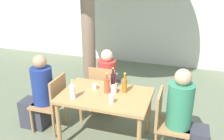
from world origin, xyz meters
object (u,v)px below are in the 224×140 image
(patio_chair_1, at_px, (167,120))
(soda_bottle_1, at_px, (107,85))
(wine_bottle_2, at_px, (113,80))
(amber_bottle_3, at_px, (125,85))
(person_seated_0, at_px, (39,96))
(patio_chair_0, at_px, (52,101))
(person_seated_2, at_px, (109,83))
(water_bottle_0, at_px, (73,91))
(drinking_glass_0, at_px, (112,99))
(drinking_glass_1, at_px, (114,89))
(person_seated_1, at_px, (185,120))
(dining_table_front, at_px, (105,100))
(drinking_glass_2, at_px, (95,86))
(patio_chair_2, at_px, (104,88))

(patio_chair_1, relative_size, soda_bottle_1, 3.07)
(wine_bottle_2, bearing_deg, amber_bottle_3, -19.99)
(person_seated_0, bearing_deg, patio_chair_0, 90.00)
(person_seated_2, relative_size, wine_bottle_2, 3.61)
(water_bottle_0, relative_size, soda_bottle_1, 0.90)
(water_bottle_0, distance_m, drinking_glass_0, 0.54)
(patio_chair_0, relative_size, person_seated_0, 0.74)
(drinking_glass_1, bearing_deg, patio_chair_1, -5.27)
(person_seated_1, relative_size, wine_bottle_2, 3.94)
(dining_table_front, xyz_separation_m, drinking_glass_0, (0.16, -0.21, 0.15))
(wine_bottle_2, distance_m, drinking_glass_1, 0.17)
(person_seated_1, distance_m, drinking_glass_1, 1.02)
(drinking_glass_2, bearing_deg, person_seated_2, 93.39)
(person_seated_0, distance_m, drinking_glass_2, 0.93)
(patio_chair_1, relative_size, wine_bottle_2, 2.85)
(dining_table_front, relative_size, soda_bottle_1, 4.24)
(drinking_glass_2, bearing_deg, drinking_glass_0, -41.56)
(patio_chair_0, distance_m, soda_bottle_1, 0.93)
(soda_bottle_1, xyz_separation_m, drinking_glass_2, (-0.21, 0.05, -0.07))
(patio_chair_2, height_order, drinking_glass_2, patio_chair_2)
(person_seated_2, xyz_separation_m, wine_bottle_2, (0.29, -0.68, 0.37))
(person_seated_1, relative_size, soda_bottle_1, 4.24)
(person_seated_0, bearing_deg, drinking_glass_0, 80.58)
(amber_bottle_3, bearing_deg, person_seated_0, -173.64)
(patio_chair_1, relative_size, person_seated_0, 0.74)
(patio_chair_2, distance_m, soda_bottle_1, 0.73)
(soda_bottle_1, xyz_separation_m, drinking_glass_1, (0.10, 0.01, -0.05))
(wine_bottle_2, bearing_deg, person_seated_2, 113.26)
(amber_bottle_3, distance_m, drinking_glass_0, 0.37)
(person_seated_2, bearing_deg, soda_bottle_1, 107.03)
(wine_bottle_2, bearing_deg, drinking_glass_0, -74.81)
(dining_table_front, xyz_separation_m, patio_chair_0, (-0.86, 0.00, -0.15))
(patio_chair_2, bearing_deg, drinking_glass_1, 121.00)
(person_seated_2, xyz_separation_m, drinking_glass_2, (0.05, -0.78, 0.29))
(patio_chair_1, bearing_deg, drinking_glass_2, 83.99)
(soda_bottle_1, bearing_deg, patio_chair_2, 113.41)
(dining_table_front, xyz_separation_m, water_bottle_0, (-0.38, -0.24, 0.20))
(patio_chair_1, height_order, person_seated_0, person_seated_0)
(amber_bottle_3, height_order, drinking_glass_1, amber_bottle_3)
(patio_chair_0, height_order, wine_bottle_2, wine_bottle_2)
(dining_table_front, bearing_deg, patio_chair_0, 180.00)
(patio_chair_2, xyz_separation_m, amber_bottle_3, (0.48, -0.50, 0.35))
(patio_chair_1, bearing_deg, person_seated_0, 90.00)
(patio_chair_1, bearing_deg, person_seated_2, 51.08)
(person_seated_0, distance_m, wine_bottle_2, 1.20)
(dining_table_front, distance_m, drinking_glass_0, 0.30)
(patio_chair_0, height_order, person_seated_1, person_seated_1)
(patio_chair_1, distance_m, drinking_glass_2, 1.10)
(person_seated_1, bearing_deg, person_seated_0, 90.00)
(patio_chair_1, bearing_deg, soda_bottle_1, 85.69)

